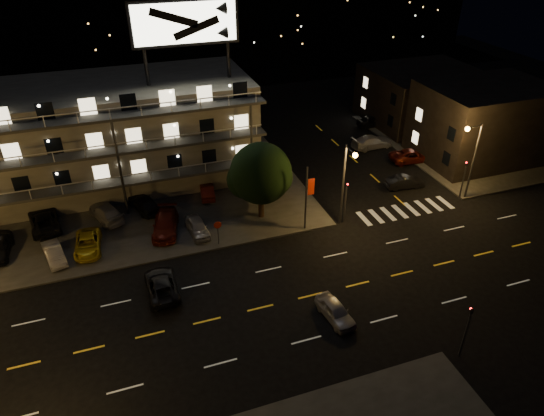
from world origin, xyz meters
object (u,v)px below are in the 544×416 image
object	(u,v)px
side_car_0	(405,182)
road_car_west	(162,285)
lot_car_2	(88,244)
lot_car_4	(197,227)
tree	(260,175)
road_car_east	(335,311)
lot_car_7	(106,212)

from	to	relation	value
side_car_0	road_car_west	xyz separation A→B (m)	(-26.39, -8.05, 0.01)
lot_car_2	lot_car_4	xyz separation A→B (m)	(9.32, -0.57, 0.02)
lot_car_4	side_car_0	distance (m)	22.26
tree	side_car_0	distance (m)	16.49
lot_car_4	side_car_0	bearing A→B (deg)	-1.73
tree	lot_car_4	world-z (taller)	tree
side_car_0	road_car_east	size ratio (longest dim) A/B	1.07
tree	lot_car_7	world-z (taller)	tree
lot_car_2	road_car_east	xyz separation A→B (m)	(16.43, -14.12, -0.13)
lot_car_7	road_car_east	size ratio (longest dim) A/B	1.28
lot_car_4	road_car_east	bearing A→B (deg)	-67.53
lot_car_2	lot_car_4	size ratio (longest dim) A/B	1.18
lot_car_7	side_car_0	size ratio (longest dim) A/B	1.20
tree	lot_car_4	distance (m)	7.29
tree	side_car_0	world-z (taller)	tree
road_car_east	road_car_west	size ratio (longest dim) A/B	0.78
road_car_east	side_car_0	bearing A→B (deg)	37.88
lot_car_2	road_car_west	world-z (taller)	lot_car_2
tree	lot_car_2	size ratio (longest dim) A/B	1.64
tree	side_car_0	size ratio (longest dim) A/B	1.83
lot_car_4	road_car_west	xyz separation A→B (m)	(-4.17, -6.70, -0.13)
tree	side_car_0	xyz separation A→B (m)	(16.02, 0.54, -3.88)
lot_car_7	road_car_east	distance (m)	23.75
lot_car_4	lot_car_7	distance (m)	9.14
lot_car_7	side_car_0	xyz separation A→B (m)	(29.78, -3.78, -0.19)
road_car_west	lot_car_4	bearing A→B (deg)	-122.40
tree	road_car_west	bearing A→B (deg)	-144.09
lot_car_2	lot_car_7	bearing A→B (deg)	72.67
road_car_west	road_car_east	bearing A→B (deg)	148.20
tree	lot_car_4	xyz separation A→B (m)	(-6.20, -0.81, -3.74)
side_car_0	lot_car_4	bearing A→B (deg)	101.47
lot_car_4	lot_car_7	xyz separation A→B (m)	(-7.56, 5.13, 0.05)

